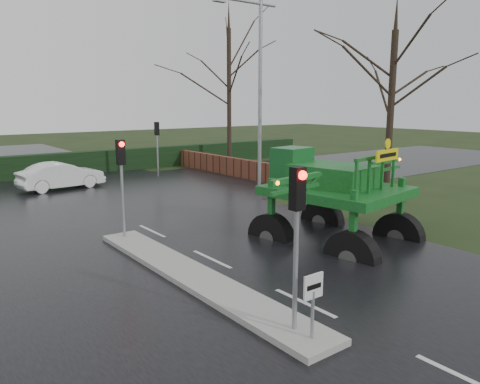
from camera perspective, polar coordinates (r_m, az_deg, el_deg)
ground at (r=11.63m, az=7.86°, el=-13.33°), size 140.00×140.00×0.00m
road_main at (r=19.59m, az=-13.31°, el=-3.46°), size 14.00×80.00×0.02m
road_cross at (r=25.08m, az=-18.92°, el=-0.64°), size 80.00×12.00×0.02m
median_island at (r=13.04m, az=-5.82°, el=-10.15°), size 1.20×10.00×0.16m
hedge_row at (r=32.58m, az=-23.49°, el=2.90°), size 44.00×0.90×1.50m
brick_wall at (r=29.89m, az=0.44°, el=2.87°), size 0.40×20.00×1.20m
keep_left_sign at (r=9.40m, az=8.90°, el=-12.39°), size 0.50×0.07×1.35m
traffic_signal_near at (r=9.24m, az=6.98°, el=-2.71°), size 0.26×0.33×3.52m
traffic_signal_mid at (r=16.34m, az=-14.26°, el=2.93°), size 0.26×0.33×3.52m
traffic_signal_far at (r=30.92m, az=-10.09°, el=6.68°), size 0.26×0.33×3.52m
street_light_right at (r=25.07m, az=1.92°, el=13.68°), size 3.85×0.30×10.00m
tree_right_near at (r=23.35m, az=18.01°, el=11.43°), size 5.60×5.60×9.64m
tree_right_far at (r=35.15m, az=-1.35°, el=13.69°), size 7.00×7.00×12.05m
crop_sprayer at (r=14.55m, az=13.09°, el=0.24°), size 8.01×5.57×4.52m
white_sedan at (r=27.89m, az=-20.85°, el=0.33°), size 4.68×2.06×1.49m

